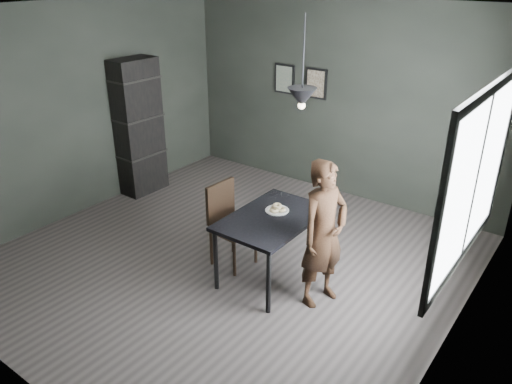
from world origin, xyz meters
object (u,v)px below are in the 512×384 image
Objects in this scene: cafe_table at (272,223)px; shelf_unit at (139,128)px; woman at (324,234)px; wood_chair at (227,219)px; pendant_lamp at (302,97)px; white_plate at (277,211)px.

shelf_unit is (-2.92, 0.76, 0.33)m from cafe_table.
woman is at bearing -3.43° from cafe_table.
shelf_unit is (-2.33, 0.80, 0.44)m from wood_chair.
cafe_table is 1.41m from pendant_lamp.
woman reaches higher than white_plate.
wood_chair reaches higher than cafe_table.
shelf_unit reaches higher than woman.
cafe_table is at bearing 7.86° from wood_chair.
white_plate is 0.27× the size of pendant_lamp.
woman is at bearing -14.18° from white_plate.
shelf_unit is 3.40m from pendant_lamp.
white_plate is 0.62m from wood_chair.
wood_chair is (-0.56, -0.17, -0.20)m from white_plate.
white_plate is 0.24× the size of wood_chair.
white_plate is 0.69m from woman.
wood_chair is (-0.59, -0.04, -0.12)m from cafe_table.
wood_chair is 1.13× the size of pendant_lamp.
pendant_lamp reaches higher than shelf_unit.
pendant_lamp reaches higher than cafe_table.
woman reaches higher than cafe_table.
pendant_lamp is at bearing 21.80° from cafe_table.
woman is 1.35m from pendant_lamp.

